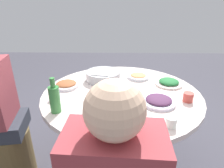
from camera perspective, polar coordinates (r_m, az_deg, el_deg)
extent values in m
plane|color=#413F49|center=(1.99, 2.32, -21.86)|extent=(8.00, 8.00, 0.00)
cylinder|color=#99999E|center=(1.98, 2.33, -21.55)|extent=(0.30, 0.30, 0.03)
cylinder|color=#99999E|center=(1.75, 2.53, -13.40)|extent=(0.11, 0.11, 0.68)
cylinder|color=silver|center=(1.56, 2.76, -2.92)|extent=(1.24, 1.24, 0.04)
cylinder|color=#B2B5BA|center=(1.76, -2.60, 2.40)|extent=(0.31, 0.31, 0.08)
ellipsoid|color=white|center=(1.76, -2.60, 2.52)|extent=(0.25, 0.25, 0.09)
cube|color=white|center=(1.66, -3.41, 2.81)|extent=(0.16, 0.09, 0.01)
cylinder|color=silver|center=(1.19, -3.43, -9.31)|extent=(0.27, 0.27, 0.07)
cylinder|color=black|center=(1.19, -3.42, -9.56)|extent=(0.24, 0.24, 0.05)
cylinder|color=silver|center=(1.18, -3.46, -8.33)|extent=(0.13, 0.27, 0.01)
cylinder|color=silver|center=(1.42, 13.47, -5.11)|extent=(0.24, 0.24, 0.02)
ellipsoid|color=#4E294A|center=(1.41, 13.54, -4.45)|extent=(0.18, 0.18, 0.04)
cylinder|color=silver|center=(1.83, 7.64, 2.13)|extent=(0.20, 0.20, 0.02)
ellipsoid|color=tan|center=(1.83, 7.67, 2.53)|extent=(0.14, 0.14, 0.03)
cylinder|color=white|center=(1.68, -13.18, -0.37)|extent=(0.21, 0.21, 0.02)
ellipsoid|color=#98532E|center=(1.67, -13.24, 0.15)|extent=(0.17, 0.17, 0.03)
cylinder|color=silver|center=(1.74, 16.22, 0.04)|extent=(0.23, 0.23, 0.02)
ellipsoid|color=#216D33|center=(1.73, 16.30, 0.70)|extent=(0.17, 0.17, 0.04)
cylinder|color=#38833E|center=(1.30, -16.39, -4.41)|extent=(0.07, 0.07, 0.18)
cylinder|color=#38833E|center=(1.25, -17.01, 0.38)|extent=(0.03, 0.03, 0.06)
cylinder|color=white|center=(1.19, 16.91, -10.59)|extent=(0.07, 0.07, 0.06)
cylinder|color=#385D8A|center=(1.49, -16.21, -3.35)|extent=(0.07, 0.07, 0.06)
cylinder|color=#CE483E|center=(1.50, 21.36, -3.59)|extent=(0.07, 0.07, 0.07)
sphere|color=beige|center=(0.58, 0.76, -7.61)|extent=(0.19, 0.19, 0.19)
cylinder|color=brown|center=(1.93, -27.59, -17.80)|extent=(0.36, 0.36, 0.46)
cube|color=#2D333D|center=(1.76, -29.39, -10.61)|extent=(0.39, 0.37, 0.12)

